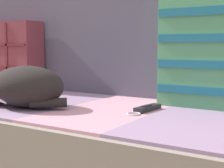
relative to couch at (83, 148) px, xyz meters
name	(u,v)px	position (x,y,z in m)	size (l,w,h in m)	color
couch	(83,148)	(0.00, 0.00, 0.00)	(2.18, 0.82, 0.37)	gray
sofa_backrest	(123,41)	(0.00, 0.34, 0.45)	(2.13, 0.14, 0.52)	#514C60
throw_pillow_quilted	(7,56)	(-0.66, 0.19, 0.37)	(0.44, 0.14, 0.37)	brown
throw_pillow_striped	(215,51)	(0.49, 0.19, 0.41)	(0.42, 0.14, 0.44)	#4C9366
sleeping_cat	(23,87)	(-0.15, -0.19, 0.27)	(0.36, 0.27, 0.16)	black
game_remote_near	(147,109)	(0.30, -0.01, 0.20)	(0.06, 0.19, 0.02)	black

